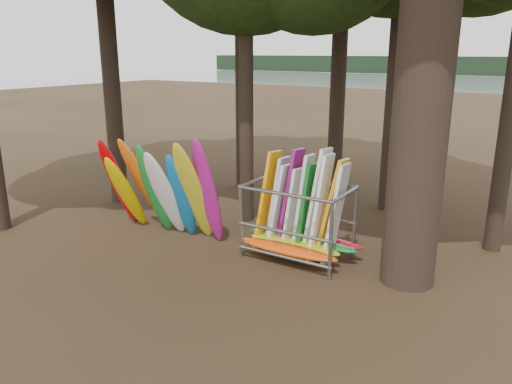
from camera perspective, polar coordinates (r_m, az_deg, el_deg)
The scene contains 4 objects.
ground at distance 13.24m, azimuth -3.83°, elevation -7.29°, with size 120.00×120.00×0.00m, color #47331E.
lake at distance 70.38m, azimuth 26.58°, elevation 9.97°, with size 160.00×160.00×0.00m, color gray.
kayak_row at distance 14.44m, azimuth -10.97°, elevation 0.21°, with size 3.94×2.08×3.18m.
storage_rack at distance 12.83m, azimuth 4.83°, elevation -3.54°, with size 3.24×1.59×2.93m.
Camera 1 is at (7.20, -9.82, 5.19)m, focal length 35.00 mm.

